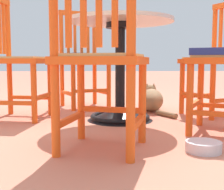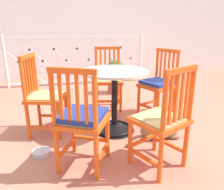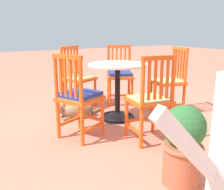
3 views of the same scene
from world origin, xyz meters
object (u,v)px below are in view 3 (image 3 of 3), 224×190
cafe_table (117,98)px  orange_chair_tucked_in (78,79)px  orange_chair_at_corner (79,98)px  orange_chair_facing_out (169,82)px  terracotta_planter (183,143)px  orange_chair_by_planter (120,75)px  orange_chair_near_fence (150,101)px  tabby_cat (75,111)px  pet_water_bowl (148,102)px

cafe_table → orange_chair_tucked_in: size_ratio=0.83×
orange_chair_tucked_in → orange_chair_at_corner: bearing=66.1°
orange_chair_facing_out → terracotta_planter: bearing=49.3°
orange_chair_at_corner → orange_chair_by_planter: bearing=-140.9°
cafe_table → orange_chair_tucked_in: (0.21, -0.78, 0.15)m
orange_chair_tucked_in → orange_chair_facing_out: same height
orange_chair_at_corner → terracotta_planter: (-0.28, 1.21, -0.12)m
orange_chair_at_corner → orange_chair_near_fence: bearing=141.6°
orange_chair_facing_out → tabby_cat: (1.26, -0.45, -0.34)m
cafe_table → pet_water_bowl: 0.93m
cafe_table → terracotta_planter: cafe_table is taller
cafe_table → pet_water_bowl: bearing=-156.8°
pet_water_bowl → cafe_table: bearing=23.2°
orange_chair_at_corner → orange_chair_facing_out: (-1.47, -0.16, -0.01)m
cafe_table → orange_chair_by_planter: (-0.44, -0.62, 0.16)m
pet_water_bowl → orange_chair_tucked_in: bearing=-22.7°
orange_chair_facing_out → pet_water_bowl: 0.64m
pet_water_bowl → orange_chair_at_corner: bearing=23.4°
cafe_table → orange_chair_tucked_in: orange_chair_tucked_in is taller
orange_chair_by_planter → orange_chair_tucked_in: size_ratio=1.00×
cafe_table → pet_water_bowl: cafe_table is taller
cafe_table → orange_chair_facing_out: size_ratio=0.83×
orange_chair_tucked_in → tabby_cat: size_ratio=1.23×
pet_water_bowl → orange_chair_near_fence: bearing=50.6°
cafe_table → orange_chair_near_fence: bearing=82.6°
orange_chair_by_planter → orange_chair_near_fence: 1.49m
orange_chair_at_corner → tabby_cat: 0.74m
terracotta_planter → orange_chair_facing_out: bearing=-130.7°
orange_chair_at_corner → tabby_cat: size_ratio=1.23×
orange_chair_by_planter → orange_chair_tucked_in: bearing=-14.0°
orange_chair_facing_out → terracotta_planter: size_ratio=1.47×
orange_chair_facing_out → orange_chair_by_planter: bearing=-65.8°
orange_chair_tucked_in → tabby_cat: orange_chair_tucked_in is taller
orange_chair_at_corner → orange_chair_near_fence: 0.75m
orange_chair_tucked_in → orange_chair_near_fence: (-0.11, 1.55, 0.00)m
orange_chair_at_corner → terracotta_planter: orange_chair_at_corner is taller
orange_chair_near_fence → orange_chair_facing_out: bearing=-144.4°
orange_chair_facing_out → tabby_cat: size_ratio=1.23×
cafe_table → terracotta_planter: (0.40, 1.52, 0.04)m
orange_chair_at_corner → tabby_cat: (-0.21, -0.61, -0.35)m
terracotta_planter → orange_chair_at_corner: bearing=-76.8°
orange_chair_facing_out → tabby_cat: bearing=-19.5°
cafe_table → tabby_cat: cafe_table is taller
tabby_cat → terracotta_planter: size_ratio=1.19×
orange_chair_near_fence → tabby_cat: size_ratio=1.23×
cafe_table → pet_water_bowl: size_ratio=4.47×
cafe_table → orange_chair_at_corner: 0.77m
orange_chair_facing_out → tabby_cat: orange_chair_facing_out is taller
cafe_table → orange_chair_near_fence: size_ratio=0.83×
cafe_table → orange_chair_tucked_in: 0.82m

